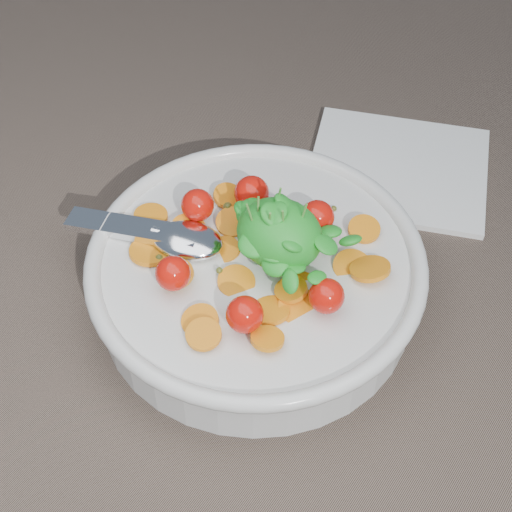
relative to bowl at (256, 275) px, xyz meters
The scene contains 3 objects.
ground 0.04m from the bowl, 61.74° to the right, with size 6.00×6.00×0.00m, color brown.
bowl is the anchor object (origin of this frame).
napkin 0.20m from the bowl, 83.49° to the left, with size 0.16×0.14×0.01m, color white.
Camera 1 is at (0.20, -0.28, 0.49)m, focal length 55.00 mm.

